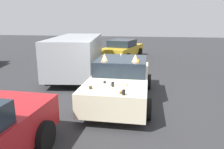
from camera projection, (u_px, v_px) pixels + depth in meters
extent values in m
plane|color=#2D2D30|center=(120.00, 100.00, 7.68)|extent=(60.00, 60.00, 0.00)
cube|color=beige|center=(121.00, 83.00, 7.53)|extent=(4.61, 1.85, 0.68)
cube|color=#1E2833|center=(122.00, 65.00, 7.65)|extent=(1.90, 1.70, 0.49)
cylinder|color=black|center=(147.00, 109.00, 6.08)|extent=(0.61, 0.22, 0.60)
cylinder|color=black|center=(82.00, 105.00, 6.39)|extent=(0.61, 0.22, 0.60)
cylinder|color=black|center=(148.00, 82.00, 8.81)|extent=(0.61, 0.22, 0.60)
cylinder|color=black|center=(103.00, 79.00, 9.12)|extent=(0.61, 0.22, 0.60)
ellipsoid|color=black|center=(148.00, 76.00, 8.90)|extent=(0.12, 0.02, 0.08)
ellipsoid|color=black|center=(147.00, 86.00, 7.64)|extent=(0.18, 0.02, 0.12)
ellipsoid|color=black|center=(91.00, 89.00, 7.28)|extent=(0.16, 0.02, 0.11)
ellipsoid|color=black|center=(148.00, 85.00, 7.78)|extent=(0.13, 0.02, 0.14)
ellipsoid|color=black|center=(101.00, 79.00, 8.68)|extent=(0.14, 0.02, 0.12)
ellipsoid|color=black|center=(147.00, 103.00, 5.53)|extent=(0.16, 0.02, 0.16)
ellipsoid|color=black|center=(99.00, 81.00, 8.35)|extent=(0.13, 0.02, 0.15)
ellipsoid|color=black|center=(147.00, 91.00, 6.32)|extent=(0.16, 0.02, 0.13)
ellipsoid|color=black|center=(148.00, 83.00, 7.98)|extent=(0.16, 0.02, 0.15)
ellipsoid|color=black|center=(94.00, 85.00, 7.66)|extent=(0.14, 0.02, 0.10)
ellipsoid|color=black|center=(86.00, 87.00, 6.61)|extent=(0.16, 0.02, 0.15)
ellipsoid|color=black|center=(93.00, 81.00, 7.49)|extent=(0.12, 0.02, 0.15)
cone|color=gray|center=(138.00, 83.00, 6.23)|extent=(0.12, 0.12, 0.08)
sphere|color=#A87A38|center=(120.00, 92.00, 5.42)|extent=(0.09, 0.09, 0.09)
sphere|color=black|center=(105.00, 82.00, 6.33)|extent=(0.08, 0.08, 0.08)
cone|color=gray|center=(118.00, 82.00, 6.31)|extent=(0.08, 0.08, 0.07)
sphere|color=silver|center=(111.00, 88.00, 5.82)|extent=(0.06, 0.06, 0.06)
cylinder|color=#51381E|center=(90.00, 87.00, 5.81)|extent=(0.09, 0.09, 0.08)
cone|color=orange|center=(127.00, 84.00, 6.10)|extent=(0.09, 0.09, 0.08)
cylinder|color=black|center=(113.00, 84.00, 6.01)|extent=(0.07, 0.07, 0.14)
cylinder|color=black|center=(124.00, 92.00, 5.34)|extent=(0.12, 0.12, 0.13)
cylinder|color=silver|center=(111.00, 83.00, 6.12)|extent=(0.11, 0.11, 0.11)
cone|color=black|center=(112.00, 83.00, 6.18)|extent=(0.14, 0.14, 0.08)
cone|color=gray|center=(110.00, 84.00, 6.10)|extent=(0.12, 0.12, 0.08)
cone|color=orange|center=(102.00, 61.00, 6.92)|extent=(0.07, 0.07, 0.10)
cylinder|color=#51381E|center=(103.00, 58.00, 7.46)|extent=(0.11, 0.11, 0.10)
cylinder|color=gray|center=(134.00, 59.00, 7.33)|extent=(0.06, 0.06, 0.07)
cylinder|color=orange|center=(139.00, 61.00, 6.84)|extent=(0.08, 0.08, 0.10)
cone|color=silver|center=(121.00, 54.00, 8.34)|extent=(0.05, 0.05, 0.11)
cone|color=#D8BC7F|center=(135.00, 58.00, 6.98)|extent=(0.23, 0.23, 0.24)
cone|color=#D8BC7F|center=(105.00, 57.00, 7.14)|extent=(0.23, 0.23, 0.24)
cube|color=#9EA3A8|center=(77.00, 53.00, 10.74)|extent=(5.53, 2.69, 1.63)
cube|color=#1E2833|center=(68.00, 52.00, 8.85)|extent=(0.35, 1.77, 0.59)
cylinder|color=black|center=(94.00, 77.00, 9.34)|extent=(0.75, 0.33, 0.72)
cylinder|color=black|center=(47.00, 76.00, 9.41)|extent=(0.75, 0.33, 0.72)
cylinder|color=black|center=(101.00, 63.00, 12.43)|extent=(0.75, 0.33, 0.72)
cylinder|color=black|center=(65.00, 62.00, 12.50)|extent=(0.75, 0.33, 0.72)
cylinder|color=black|center=(44.00, 136.00, 4.60)|extent=(0.68, 0.24, 0.67)
cube|color=gold|center=(123.00, 50.00, 15.80)|extent=(4.87, 2.75, 0.62)
cube|color=#1E2833|center=(122.00, 43.00, 15.51)|extent=(2.35, 2.00, 0.47)
cylinder|color=black|center=(119.00, 51.00, 17.47)|extent=(0.66, 0.37, 0.63)
cylinder|color=black|center=(140.00, 52.00, 16.80)|extent=(0.66, 0.37, 0.63)
cylinder|color=black|center=(104.00, 56.00, 14.93)|extent=(0.66, 0.37, 0.63)
cylinder|color=black|center=(128.00, 58.00, 14.27)|extent=(0.66, 0.37, 0.63)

